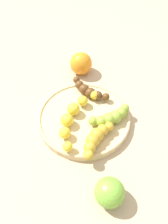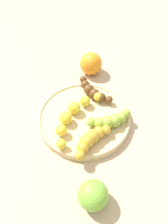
% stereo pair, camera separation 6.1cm
% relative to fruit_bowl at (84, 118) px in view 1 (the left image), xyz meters
% --- Properties ---
extents(ground_plane, '(2.40, 2.40, 0.00)m').
position_rel_fruit_bowl_xyz_m(ground_plane, '(0.00, 0.00, -0.01)').
color(ground_plane, tan).
extents(fruit_bowl, '(0.27, 0.27, 0.02)m').
position_rel_fruit_bowl_xyz_m(fruit_bowl, '(0.00, 0.00, 0.00)').
color(fruit_bowl, '#D1B784').
rests_on(fruit_bowl, ground_plane).
extents(banana_yellow, '(0.21, 0.07, 0.04)m').
position_rel_fruit_bowl_xyz_m(banana_yellow, '(0.02, -0.02, 0.03)').
color(banana_yellow, yellow).
rests_on(banana_yellow, fruit_bowl).
extents(banana_spotted, '(0.12, 0.06, 0.04)m').
position_rel_fruit_bowl_xyz_m(banana_spotted, '(0.07, 0.06, 0.03)').
color(banana_spotted, gold).
rests_on(banana_spotted, fruit_bowl).
extents(banana_green, '(0.10, 0.10, 0.04)m').
position_rel_fruit_bowl_xyz_m(banana_green, '(-0.01, 0.08, 0.03)').
color(banana_green, '#8CAD38').
rests_on(banana_green, fruit_bowl).
extents(banana_overripe, '(0.07, 0.13, 0.03)m').
position_rel_fruit_bowl_xyz_m(banana_overripe, '(-0.09, -0.02, 0.02)').
color(banana_overripe, '#593819').
rests_on(banana_overripe, fruit_bowl).
extents(orange_fruit, '(0.08, 0.08, 0.08)m').
position_rel_fruit_bowl_xyz_m(orange_fruit, '(-0.20, -0.08, 0.03)').
color(orange_fruit, orange).
rests_on(orange_fruit, ground_plane).
extents(apple_green, '(0.07, 0.07, 0.07)m').
position_rel_fruit_bowl_xyz_m(apple_green, '(0.19, 0.13, 0.02)').
color(apple_green, '#72B238').
rests_on(apple_green, ground_plane).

